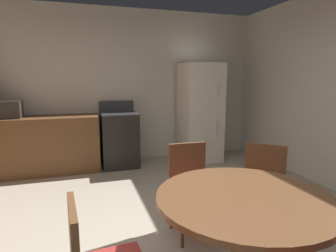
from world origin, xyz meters
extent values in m
cube|color=beige|center=(0.00, 3.15, 1.35)|extent=(5.40, 0.12, 2.70)
cube|color=brown|center=(-1.41, 2.75, 0.45)|extent=(1.99, 0.60, 0.90)
cube|color=black|center=(-0.06, 2.75, 0.45)|extent=(0.60, 0.60, 0.90)
cube|color=#38383D|center=(-0.06, 2.75, 0.91)|extent=(0.60, 0.60, 0.02)
cube|color=#38383D|center=(-0.06, 3.03, 1.01)|extent=(0.60, 0.04, 0.18)
cube|color=silver|center=(1.41, 2.70, 0.88)|extent=(0.68, 0.66, 1.76)
cylinder|color=#B2B2B7|center=(1.59, 2.36, 1.28)|extent=(0.02, 0.02, 0.22)
cylinder|color=#B2B2B7|center=(1.59, 2.36, 0.63)|extent=(0.02, 0.02, 0.30)
cube|color=#2D2B28|center=(-1.75, 2.75, 1.03)|extent=(0.44, 0.32, 0.26)
cylinder|color=brown|center=(0.30, -0.53, 0.36)|extent=(0.14, 0.14, 0.72)
cylinder|color=brown|center=(0.30, -0.53, 0.74)|extent=(1.14, 1.14, 0.04)
cylinder|color=brown|center=(0.90, -0.14, 0.21)|extent=(0.03, 0.03, 0.43)
cylinder|color=brown|center=(0.65, 0.09, 0.21)|extent=(0.03, 0.03, 0.43)
cylinder|color=brown|center=(1.13, 0.11, 0.21)|extent=(0.03, 0.03, 0.43)
cylinder|color=brown|center=(0.88, 0.34, 0.21)|extent=(0.03, 0.03, 0.43)
cube|color=#9E2D28|center=(0.89, 0.10, 0.45)|extent=(0.57, 0.57, 0.05)
cube|color=brown|center=(1.02, 0.23, 0.66)|extent=(0.30, 0.29, 0.42)
cube|color=brown|center=(-0.74, -0.61, 0.66)|extent=(0.06, 0.38, 0.42)
cylinder|color=brown|center=(0.48, 0.16, 0.21)|extent=(0.03, 0.03, 0.43)
cylinder|color=brown|center=(0.14, 0.17, 0.21)|extent=(0.03, 0.03, 0.43)
cylinder|color=brown|center=(0.48, 0.50, 0.21)|extent=(0.03, 0.03, 0.43)
cylinder|color=brown|center=(0.14, 0.51, 0.21)|extent=(0.03, 0.03, 0.43)
cube|color=#9E2D28|center=(0.31, 0.34, 0.45)|extent=(0.40, 0.40, 0.05)
cube|color=brown|center=(0.31, 0.52, 0.66)|extent=(0.38, 0.04, 0.42)
camera|label=1|loc=(-0.67, -2.01, 1.50)|focal=30.28mm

